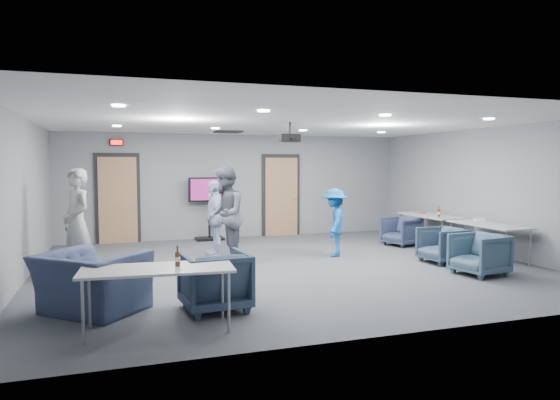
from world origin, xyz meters
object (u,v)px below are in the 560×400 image
object	(u,v)px
person_c	(214,218)
person_b	(225,215)
person_d	(335,222)
bottle_front	(178,259)
tv_stand	(209,205)
chair_front_a	(215,281)
chair_right_c	(479,254)
chair_right_a	(401,231)
person_a	(77,223)
chair_right_b	(442,245)
projector	(290,138)
table_right_a	(431,217)
bottle_right	(439,213)
table_front_left	(158,272)
table_right_b	(488,226)
chair_front_b	(92,282)

from	to	relation	value
person_c	person_b	bearing A→B (deg)	1.53
person_c	person_d	xyz separation A→B (m)	(2.36, -0.92, -0.08)
bottle_front	tv_stand	distance (m)	6.91
person_c	chair_front_a	size ratio (longest dim) A/B	1.86
chair_right_c	chair_right_a	bearing A→B (deg)	163.61
person_a	bottle_front	world-z (taller)	person_a
chair_right_b	projector	xyz separation A→B (m)	(-2.96, 0.56, 2.06)
person_c	tv_stand	xyz separation A→B (m)	(0.29, 2.17, 0.11)
table_right_a	chair_right_a	bearing A→B (deg)	69.51
chair_right_b	bottle_right	size ratio (longest dim) A/B	2.96
person_d	chair_right_b	bearing A→B (deg)	80.44
person_c	chair_right_b	bearing A→B (deg)	61.68
person_c	person_d	size ratio (longest dim) A/B	1.12
person_b	table_front_left	bearing A→B (deg)	-7.72
chair_right_b	chair_right_a	bearing A→B (deg)	165.85
table_right_b	bottle_front	world-z (taller)	bottle_front
chair_right_c	table_right_b	distance (m)	1.55
table_right_b	projector	world-z (taller)	projector
person_b	chair_front_b	bearing A→B (deg)	-25.81
chair_right_c	table_front_left	size ratio (longest dim) A/B	0.45
table_right_a	person_c	bearing A→B (deg)	85.46
person_b	bottle_right	world-z (taller)	person_b
table_right_b	projector	size ratio (longest dim) A/B	4.29
person_a	person_c	world-z (taller)	person_a
person_c	tv_stand	size ratio (longest dim) A/B	0.99
chair_right_b	chair_front_a	size ratio (longest dim) A/B	0.89
person_b	projector	distance (m)	1.95
table_right_a	projector	distance (m)	4.53
person_a	person_d	xyz separation A→B (m)	(4.97, 0.39, -0.22)
chair_right_b	table_right_b	distance (m)	1.08
chair_front_b	bottle_right	distance (m)	7.79
chair_front_a	bottle_front	bearing A→B (deg)	41.74
chair_right_b	tv_stand	world-z (taller)	tv_stand
person_a	chair_right_a	distance (m)	7.16
person_d	bottle_right	xyz separation A→B (m)	(2.62, 0.08, 0.11)
table_right_b	projector	distance (m)	4.39
chair_right_b	person_c	bearing A→B (deg)	-122.68
chair_front_b	table_right_b	bearing A→B (deg)	-128.23
chair_front_a	chair_front_b	xyz separation A→B (m)	(-1.53, 0.39, 0.00)
table_right_a	bottle_front	world-z (taller)	bottle_front
chair_right_b	table_front_left	bearing A→B (deg)	-71.10
person_a	chair_front_a	bearing A→B (deg)	6.39
bottle_front	projector	world-z (taller)	projector
chair_front_b	table_right_a	distance (m)	8.04
person_a	chair_front_b	size ratio (longest dim) A/B	1.54
chair_front_a	chair_right_c	bearing A→B (deg)	-177.30
bottle_front	tv_stand	xyz separation A→B (m)	(1.60, 6.72, 0.09)
person_d	tv_stand	xyz separation A→B (m)	(-2.07, 3.08, 0.19)
chair_front_b	table_right_b	distance (m)	7.50
person_d	table_right_a	world-z (taller)	person_d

